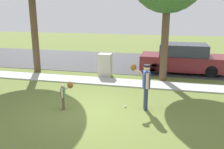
{
  "coord_description": "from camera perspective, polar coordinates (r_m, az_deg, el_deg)",
  "views": [
    {
      "loc": [
        2.62,
        -7.76,
        3.53
      ],
      "look_at": [
        0.47,
        1.45,
        1.0
      ],
      "focal_mm": 39.27,
      "sensor_mm": 36.0,
      "label": 1
    }
  ],
  "objects": [
    {
      "name": "person_child",
      "position": [
        8.97,
        -10.85,
        -3.96
      ],
      "size": [
        0.43,
        0.46,
        1.01
      ],
      "rotation": [
        0.0,
        0.0,
        0.23
      ],
      "color": "brown",
      "rests_on": "ground"
    },
    {
      "name": "ground_plane",
      "position": [
        12.09,
        0.07,
        -2.0
      ],
      "size": [
        48.0,
        48.0,
        0.0
      ],
      "primitive_type": "plane",
      "color": "olive"
    },
    {
      "name": "parked_suv_maroon",
      "position": [
        14.55,
        16.12,
        3.54
      ],
      "size": [
        4.7,
        1.9,
        1.63
      ],
      "rotation": [
        0.0,
        0.0,
        3.14
      ],
      "color": "maroon",
      "rests_on": "road_surface"
    },
    {
      "name": "baseball",
      "position": [
        9.17,
        3.1,
        -7.45
      ],
      "size": [
        0.07,
        0.07,
        0.07
      ],
      "primitive_type": "sphere",
      "color": "white",
      "rests_on": "ground"
    },
    {
      "name": "utility_cabinet",
      "position": [
        13.19,
        -1.62,
        2.22
      ],
      "size": [
        0.68,
        0.53,
        1.24
      ],
      "primitive_type": "cube",
      "color": "beige",
      "rests_on": "ground"
    },
    {
      "name": "sidewalk_strip",
      "position": [
        12.18,
        0.17,
        -1.73
      ],
      "size": [
        36.0,
        1.2,
        0.06
      ],
      "primitive_type": "cube",
      "color": "#B2B2AD",
      "rests_on": "ground"
    },
    {
      "name": "road_surface",
      "position": [
        16.94,
        3.99,
        2.95
      ],
      "size": [
        36.0,
        6.8,
        0.02
      ],
      "primitive_type": "cube",
      "color": "#38383A",
      "rests_on": "ground"
    },
    {
      "name": "person_adult",
      "position": [
        8.76,
        7.7,
        -1.69
      ],
      "size": [
        0.76,
        0.58,
        1.66
      ],
      "rotation": [
        0.0,
        0.0,
        -2.91
      ],
      "color": "navy",
      "rests_on": "ground"
    }
  ]
}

